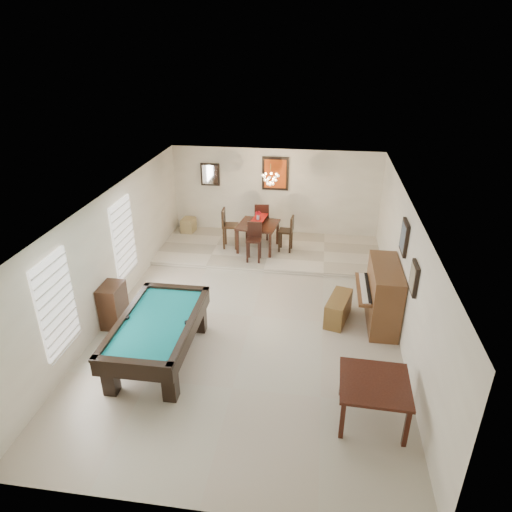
% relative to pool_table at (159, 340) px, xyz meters
% --- Properties ---
extents(ground_plane, '(6.00, 9.00, 0.02)m').
position_rel_pool_table_xyz_m(ground_plane, '(1.48, 1.64, -0.42)').
color(ground_plane, beige).
extents(wall_back, '(6.00, 0.04, 2.60)m').
position_rel_pool_table_xyz_m(wall_back, '(1.48, 6.14, 0.89)').
color(wall_back, silver).
rests_on(wall_back, ground_plane).
extents(wall_front, '(6.00, 0.04, 2.60)m').
position_rel_pool_table_xyz_m(wall_front, '(1.48, -2.86, 0.89)').
color(wall_front, silver).
rests_on(wall_front, ground_plane).
extents(wall_left, '(0.04, 9.00, 2.60)m').
position_rel_pool_table_xyz_m(wall_left, '(-1.52, 1.64, 0.89)').
color(wall_left, silver).
rests_on(wall_left, ground_plane).
extents(wall_right, '(0.04, 9.00, 2.60)m').
position_rel_pool_table_xyz_m(wall_right, '(4.48, 1.64, 0.89)').
color(wall_right, silver).
rests_on(wall_right, ground_plane).
extents(ceiling, '(6.00, 9.00, 0.04)m').
position_rel_pool_table_xyz_m(ceiling, '(1.48, 1.64, 2.19)').
color(ceiling, white).
rests_on(ceiling, wall_back).
extents(dining_step, '(6.00, 2.50, 0.12)m').
position_rel_pool_table_xyz_m(dining_step, '(1.48, 4.89, -0.35)').
color(dining_step, beige).
rests_on(dining_step, ground_plane).
extents(window_left_front, '(0.06, 1.00, 1.70)m').
position_rel_pool_table_xyz_m(window_left_front, '(-1.49, -0.56, 0.99)').
color(window_left_front, white).
rests_on(window_left_front, wall_left).
extents(window_left_rear, '(0.06, 1.00, 1.70)m').
position_rel_pool_table_xyz_m(window_left_rear, '(-1.49, 2.24, 0.99)').
color(window_left_rear, white).
rests_on(window_left_rear, wall_left).
extents(pool_table, '(1.35, 2.48, 0.83)m').
position_rel_pool_table_xyz_m(pool_table, '(0.00, 0.00, 0.00)').
color(pool_table, black).
rests_on(pool_table, ground_plane).
extents(square_table, '(1.08, 1.08, 0.73)m').
position_rel_pool_table_xyz_m(square_table, '(3.75, -0.96, -0.05)').
color(square_table, black).
rests_on(square_table, ground_plane).
extents(upright_piano, '(0.87, 1.56, 1.30)m').
position_rel_pool_table_xyz_m(upright_piano, '(4.02, 1.81, 0.24)').
color(upright_piano, brown).
rests_on(upright_piano, ground_plane).
extents(piano_bench, '(0.61, 1.03, 0.53)m').
position_rel_pool_table_xyz_m(piano_bench, '(3.29, 1.77, -0.15)').
color(piano_bench, brown).
rests_on(piano_bench, ground_plane).
extents(apothecary_chest, '(0.41, 0.61, 0.91)m').
position_rel_pool_table_xyz_m(apothecary_chest, '(-1.30, 0.95, 0.04)').
color(apothecary_chest, black).
rests_on(apothecary_chest, ground_plane).
extents(dining_table, '(1.15, 1.15, 0.85)m').
position_rel_pool_table_xyz_m(dining_table, '(1.16, 4.83, 0.13)').
color(dining_table, black).
rests_on(dining_table, dining_step).
extents(flower_vase, '(0.18, 0.18, 0.25)m').
position_rel_pool_table_xyz_m(flower_vase, '(1.16, 4.83, 0.68)').
color(flower_vase, red).
rests_on(flower_vase, dining_table).
extents(dining_chair_south, '(0.38, 0.38, 1.01)m').
position_rel_pool_table_xyz_m(dining_chair_south, '(1.15, 4.09, 0.21)').
color(dining_chair_south, black).
rests_on(dining_chair_south, dining_step).
extents(dining_chair_north, '(0.45, 0.45, 1.08)m').
position_rel_pool_table_xyz_m(dining_chair_north, '(1.17, 5.57, 0.25)').
color(dining_chair_north, black).
rests_on(dining_chair_north, dining_step).
extents(dining_chair_west, '(0.43, 0.43, 1.11)m').
position_rel_pool_table_xyz_m(dining_chair_west, '(0.40, 4.83, 0.26)').
color(dining_chair_west, black).
rests_on(dining_chair_west, dining_step).
extents(dining_chair_east, '(0.40, 0.40, 0.99)m').
position_rel_pool_table_xyz_m(dining_chair_east, '(1.92, 4.83, 0.20)').
color(dining_chair_east, black).
rests_on(dining_chair_east, dining_step).
extents(corner_bench, '(0.39, 0.48, 0.40)m').
position_rel_pool_table_xyz_m(corner_bench, '(-1.07, 5.76, -0.09)').
color(corner_bench, tan).
rests_on(corner_bench, dining_step).
extents(chandelier, '(0.44, 0.44, 0.60)m').
position_rel_pool_table_xyz_m(chandelier, '(1.48, 4.84, 1.79)').
color(chandelier, '#FFE5B2').
rests_on(chandelier, ceiling).
extents(back_painting, '(0.75, 0.06, 0.95)m').
position_rel_pool_table_xyz_m(back_painting, '(1.48, 6.10, 1.49)').
color(back_painting, '#D84C14').
rests_on(back_painting, wall_back).
extents(back_mirror, '(0.55, 0.06, 0.65)m').
position_rel_pool_table_xyz_m(back_mirror, '(-0.42, 6.10, 1.39)').
color(back_mirror, white).
rests_on(back_mirror, wall_back).
extents(right_picture_upper, '(0.06, 0.55, 0.65)m').
position_rel_pool_table_xyz_m(right_picture_upper, '(4.44, 1.94, 1.49)').
color(right_picture_upper, slate).
rests_on(right_picture_upper, wall_right).
extents(right_picture_lower, '(0.06, 0.45, 0.55)m').
position_rel_pool_table_xyz_m(right_picture_lower, '(4.44, 0.64, 1.29)').
color(right_picture_lower, gray).
rests_on(right_picture_lower, wall_right).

